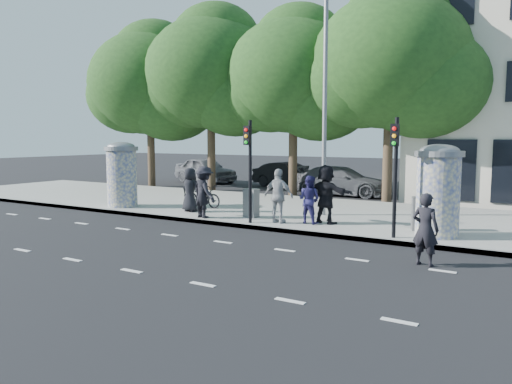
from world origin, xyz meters
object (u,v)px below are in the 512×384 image
Objects in this scene: man_road at (425,229)px; car_mid at (288,175)px; cabinet_left at (251,203)px; car_right at (341,181)px; cabinet_right at (420,214)px; bicycle at (203,196)px; traffic_pole_near at (249,161)px; ad_column_right at (438,188)px; traffic_pole_far at (395,165)px; ped_c at (309,200)px; ped_a at (190,190)px; ped_f at (326,194)px; street_lamp at (324,87)px; ped_d at (204,192)px; ped_b at (202,194)px; ad_column_left at (122,173)px; car_left at (205,170)px; ped_e at (279,196)px.

man_road is 0.38× the size of car_mid.
cabinet_left is 9.18m from car_right.
bicycle is at bearing 155.25° from cabinet_right.
man_road is (6.12, -2.07, -1.37)m from traffic_pole_near.
traffic_pole_far is (-1.00, -0.91, 0.69)m from ad_column_right.
ad_column_right is 1.53× the size of bicycle.
ad_column_right reaches higher than ped_c.
ped_a is (-3.29, 1.00, -1.24)m from traffic_pole_near.
ped_f reaches higher than man_road.
ped_a reaches higher than ped_c.
street_lamp is at bearing -52.82° from ped_f.
ped_b is at bearing 106.99° from ped_d.
ped_b is at bearing 178.37° from traffic_pole_near.
ad_column_right is 4.12m from ped_c.
traffic_pole_near is at bearing -171.11° from ad_column_right.
street_lamp is 4.66× the size of man_road.
ad_column_left is 1.67× the size of ped_c.
cabinet_left is (-6.38, 0.16, -0.88)m from ad_column_right.
cabinet_left reaches higher than bicycle.
cabinet_left is 15.72m from car_left.
man_road is at bearing -151.73° from car_right.
traffic_pole_near reaches higher than ped_f.
street_lamp reaches higher than car_left.
ped_f reaches higher than car_mid.
ped_a reaches higher than cabinet_right.
cabinet_right is (-0.95, 3.67, -0.19)m from man_road.
ped_c is 0.92× the size of bicycle.
traffic_pole_near is at bearing -176.65° from car_right.
ad_column_left is 8.83m from ped_f.
street_lamp is 1.56× the size of car_right.
traffic_pole_far is at bearing -6.01° from cabinet_left.
car_left is at bearing 99.27° from car_mid.
ad_column_left is at bearing 14.03° from ped_f.
street_lamp reaches higher than ped_b.
ped_d is (1.30, -0.82, 0.07)m from ped_a.
traffic_pole_far is 1.87× the size of ped_e.
traffic_pole_far is 8.24m from ped_a.
ped_e is (-0.57, -2.34, -3.74)m from street_lamp.
ped_b is at bearing -140.76° from street_lamp.
ad_column_left reaches higher than cabinet_left.
ad_column_left is 7.45m from ped_e.
street_lamp reaches higher than ad_column_left.
ped_a is 5.50m from ped_f.
car_right reaches higher than cabinet_right.
traffic_pole_near is 1.86× the size of ped_d.
ped_c is 0.33× the size of car_left.
ped_f is at bearing 165.83° from cabinet_right.
ped_b is 4.38m from ped_f.
ad_column_left is at bearing -179.08° from ad_column_right.
car_mid is (6.18, 0.07, -0.09)m from car_left.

